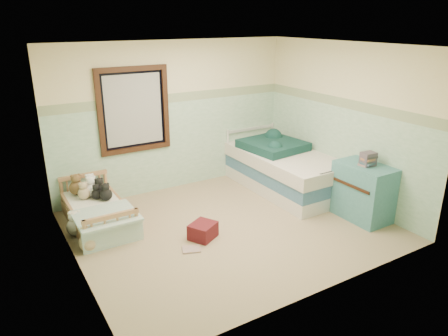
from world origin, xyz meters
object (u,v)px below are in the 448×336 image
twin_bed_frame (284,183)px  floor_book (191,249)px  red_pillow (203,231)px  plush_floor_tan (88,242)px  dresser (363,192)px  plush_floor_cream (76,227)px  toddler_bed_frame (98,218)px

twin_bed_frame → floor_book: size_ratio=9.30×
red_pillow → plush_floor_tan: bearing=161.7°
twin_bed_frame → dresser: 1.51m
plush_floor_cream → twin_bed_frame: size_ratio=0.11×
plush_floor_cream → red_pillow: plush_floor_cream is taller
dresser → floor_book: (-2.60, 0.46, -0.40)m
twin_bed_frame → red_pillow: bearing=-158.7°
red_pillow → floor_book: red_pillow is taller
floor_book → plush_floor_cream: bearing=155.4°
plush_floor_cream → twin_bed_frame: bearing=-2.9°
twin_bed_frame → dresser: bearing=-79.1°
plush_floor_cream → red_pillow: (1.46, -0.97, -0.02)m
plush_floor_tan → twin_bed_frame: plush_floor_tan is taller
dresser → red_pillow: dresser is taller
dresser → floor_book: dresser is taller
twin_bed_frame → red_pillow: size_ratio=6.34×
plush_floor_tan → floor_book: 1.32m
floor_book → toddler_bed_frame: bearing=141.8°
toddler_bed_frame → twin_bed_frame: 3.17m
plush_floor_cream → dresser: size_ratio=0.29×
red_pillow → floor_book: 0.36m
plush_floor_cream → red_pillow: bearing=-33.7°
plush_floor_tan → dresser: 3.92m
plush_floor_cream → plush_floor_tan: plush_floor_cream is taller
toddler_bed_frame → plush_floor_tan: plush_floor_tan is taller
plush_floor_tan → red_pillow: (1.42, -0.47, -0.01)m
plush_floor_cream → floor_book: 1.67m
plush_floor_tan → floor_book: (1.13, -0.67, -0.11)m
dresser → floor_book: 2.67m
dresser → floor_book: size_ratio=3.55×
dresser → plush_floor_cream: bearing=156.6°
toddler_bed_frame → plush_floor_tan: (-0.31, -0.68, 0.02)m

